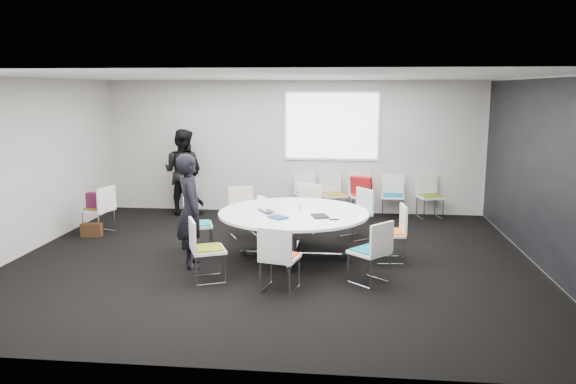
# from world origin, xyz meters

# --- Properties ---
(room_shell) EXTENTS (8.08, 7.08, 2.88)m
(room_shell) POSITION_xyz_m (0.09, 0.00, 1.40)
(room_shell) COLOR black
(room_shell) RESTS_ON ground
(conference_table) EXTENTS (2.35, 2.35, 0.73)m
(conference_table) POSITION_xyz_m (0.31, 0.17, 0.55)
(conference_table) COLOR silver
(conference_table) RESTS_ON ground
(projection_screen) EXTENTS (1.90, 0.03, 1.35)m
(projection_screen) POSITION_xyz_m (0.80, 3.46, 1.85)
(projection_screen) COLOR white
(projection_screen) RESTS_ON room_shell
(chair_ring_a) EXTENTS (0.49, 0.50, 0.88)m
(chair_ring_a) POSITION_xyz_m (1.81, 0.11, 0.28)
(chair_ring_a) COLOR silver
(chair_ring_a) RESTS_ON ground
(chair_ring_b) EXTENTS (0.64, 0.64, 0.88)m
(chair_ring_b) POSITION_xyz_m (1.31, 1.40, 0.28)
(chair_ring_b) COLOR silver
(chair_ring_b) RESTS_ON ground
(chair_ring_c) EXTENTS (0.59, 0.58, 0.88)m
(chair_ring_c) POSITION_xyz_m (0.40, 1.75, 0.28)
(chair_ring_c) COLOR silver
(chair_ring_c) RESTS_ON ground
(chair_ring_d) EXTENTS (0.61, 0.61, 0.88)m
(chair_ring_d) POSITION_xyz_m (-0.69, 1.33, 0.28)
(chair_ring_d) COLOR silver
(chair_ring_d) RESTS_ON ground
(chair_ring_e) EXTENTS (0.57, 0.58, 0.88)m
(chair_ring_e) POSITION_xyz_m (-1.27, 0.30, 0.28)
(chair_ring_e) COLOR silver
(chair_ring_e) RESTS_ON ground
(chair_ring_f) EXTENTS (0.59, 0.60, 0.88)m
(chair_ring_f) POSITION_xyz_m (-0.76, -1.07, 0.28)
(chair_ring_f) COLOR silver
(chair_ring_f) RESTS_ON ground
(chair_ring_g) EXTENTS (0.55, 0.54, 0.88)m
(chair_ring_g) POSITION_xyz_m (0.27, -1.34, 0.28)
(chair_ring_g) COLOR silver
(chair_ring_g) RESTS_ON ground
(chair_ring_h) EXTENTS (0.64, 0.64, 0.88)m
(chair_ring_h) POSITION_xyz_m (1.46, -0.94, 0.28)
(chair_ring_h) COLOR silver
(chair_ring_h) RESTS_ON ground
(chair_back_a) EXTENTS (0.58, 0.57, 0.88)m
(chair_back_a) POSITION_xyz_m (0.31, 3.16, 0.28)
(chair_back_a) COLOR silver
(chair_back_a) RESTS_ON ground
(chair_back_b) EXTENTS (0.59, 0.59, 0.88)m
(chair_back_b) POSITION_xyz_m (0.87, 3.15, 0.28)
(chair_back_b) COLOR silver
(chair_back_b) RESTS_ON ground
(chair_back_c) EXTENTS (0.53, 0.52, 0.88)m
(chair_back_c) POSITION_xyz_m (1.42, 3.17, 0.28)
(chair_back_c) COLOR silver
(chair_back_c) RESTS_ON ground
(chair_back_d) EXTENTS (0.49, 0.48, 0.88)m
(chair_back_d) POSITION_xyz_m (2.08, 3.14, 0.28)
(chair_back_d) COLOR silver
(chair_back_d) RESTS_ON ground
(chair_back_e) EXTENTS (0.56, 0.55, 0.88)m
(chair_back_e) POSITION_xyz_m (2.83, 3.16, 0.28)
(chair_back_e) COLOR silver
(chair_back_e) RESTS_ON ground
(chair_spare_left) EXTENTS (0.57, 0.58, 0.88)m
(chair_spare_left) POSITION_xyz_m (-3.37, 1.26, 0.28)
(chair_spare_left) COLOR silver
(chair_spare_left) RESTS_ON ground
(chair_person_back) EXTENTS (0.52, 0.51, 0.88)m
(chair_person_back) POSITION_xyz_m (-2.29, 3.17, 0.28)
(chair_person_back) COLOR silver
(chair_person_back) RESTS_ON ground
(person_main) EXTENTS (0.61, 0.73, 1.69)m
(person_main) POSITION_xyz_m (-1.16, -0.44, 0.85)
(person_main) COLOR black
(person_main) RESTS_ON ground
(person_back) EXTENTS (1.01, 0.87, 1.80)m
(person_back) POSITION_xyz_m (-2.29, 3.00, 0.90)
(person_back) COLOR black
(person_back) RESTS_ON ground
(laptop) EXTENTS (0.40, 0.43, 0.03)m
(laptop) POSITION_xyz_m (-0.07, 0.13, 0.74)
(laptop) COLOR #333338
(laptop) RESTS_ON conference_table
(laptop_lid) EXTENTS (0.18, 0.26, 0.22)m
(laptop_lid) POSITION_xyz_m (-0.18, 0.15, 0.86)
(laptop_lid) COLOR silver
(laptop_lid) RESTS_ON conference_table
(notebook_black) EXTENTS (0.30, 0.35, 0.02)m
(notebook_black) POSITION_xyz_m (0.74, -0.13, 0.74)
(notebook_black) COLOR black
(notebook_black) RESTS_ON conference_table
(tablet_folio) EXTENTS (0.33, 0.32, 0.03)m
(tablet_folio) POSITION_xyz_m (0.12, -0.28, 0.74)
(tablet_folio) COLOR navy
(tablet_folio) RESTS_ON conference_table
(papers_right) EXTENTS (0.32, 0.25, 0.00)m
(papers_right) POSITION_xyz_m (0.79, 0.43, 0.73)
(papers_right) COLOR silver
(papers_right) RESTS_ON conference_table
(papers_front) EXTENTS (0.32, 0.24, 0.00)m
(papers_front) POSITION_xyz_m (0.92, 0.14, 0.73)
(papers_front) COLOR silver
(papers_front) RESTS_ON conference_table
(cup) EXTENTS (0.08, 0.08, 0.09)m
(cup) POSITION_xyz_m (0.39, 0.37, 0.78)
(cup) COLOR white
(cup) RESTS_ON conference_table
(phone) EXTENTS (0.16, 0.11, 0.01)m
(phone) POSITION_xyz_m (0.96, -0.30, 0.73)
(phone) COLOR black
(phone) RESTS_ON conference_table
(maroon_bag) EXTENTS (0.41, 0.18, 0.28)m
(maroon_bag) POSITION_xyz_m (-3.38, 1.26, 0.62)
(maroon_bag) COLOR #4F1536
(maroon_bag) RESTS_ON chair_spare_left
(brown_bag) EXTENTS (0.37, 0.19, 0.24)m
(brown_bag) POSITION_xyz_m (-3.42, 1.03, 0.12)
(brown_bag) COLOR #382212
(brown_bag) RESTS_ON ground
(red_jacket) EXTENTS (0.47, 0.33, 0.36)m
(red_jacket) POSITION_xyz_m (1.43, 2.94, 0.70)
(red_jacket) COLOR #A8141A
(red_jacket) RESTS_ON chair_back_c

